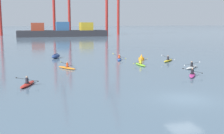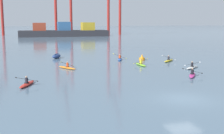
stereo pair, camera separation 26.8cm
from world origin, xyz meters
name	(u,v)px [view 1 (the left image)]	position (x,y,z in m)	size (l,w,h in m)	color
ground_plane	(185,99)	(0.00, 0.00, 0.00)	(800.00, 800.00, 0.00)	slate
container_barge	(63,31)	(1.31, 102.08, 2.06)	(36.23, 8.36, 6.00)	#28282D
capsized_dinghy	(56,56)	(-7.65, 28.96, 0.35)	(2.09, 2.82, 0.76)	navy
channel_buoy	(141,58)	(5.14, 22.57, 0.36)	(0.90, 0.90, 1.00)	orange
kayak_lime	(140,64)	(3.02, 17.55, 0.17)	(2.22, 3.42, 0.98)	#7ABC2D
kayak_red	(27,84)	(-12.07, 8.34, 0.17)	(2.15, 3.40, 0.95)	red
kayak_magenta	(192,75)	(5.74, 8.48, 0.17)	(2.40, 3.16, 0.95)	#C13384
kayak_white	(192,67)	(8.64, 13.40, 0.17)	(3.08, 2.52, 1.00)	silver
kayak_yellow	(168,60)	(8.67, 20.35, 0.17)	(2.85, 2.81, 0.95)	yellow
kayak_orange	(67,67)	(-7.21, 17.42, 0.17)	(2.27, 3.22, 1.07)	orange
kayak_blue	(119,59)	(1.95, 24.08, 0.17)	(2.08, 3.42, 1.06)	#2856B2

